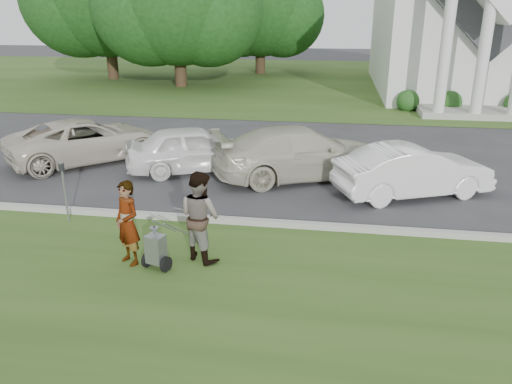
% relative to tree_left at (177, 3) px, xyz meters
% --- Properties ---
extents(ground, '(120.00, 120.00, 0.00)m').
position_rel_tree_left_xyz_m(ground, '(8.01, -21.99, -5.11)').
color(ground, '#333335').
rests_on(ground, ground).
extents(grass_strip, '(80.00, 7.00, 0.01)m').
position_rel_tree_left_xyz_m(grass_strip, '(8.01, -24.99, -5.11)').
color(grass_strip, '#2E4B1A').
rests_on(grass_strip, ground).
extents(church_lawn, '(80.00, 30.00, 0.01)m').
position_rel_tree_left_xyz_m(church_lawn, '(8.01, 5.01, -5.11)').
color(church_lawn, '#2E4B1A').
rests_on(church_lawn, ground).
extents(curb, '(80.00, 0.18, 0.15)m').
position_rel_tree_left_xyz_m(curb, '(8.01, -21.44, -5.04)').
color(curb, '#9E9E93').
rests_on(curb, ground).
extents(tree_left, '(10.63, 8.40, 9.71)m').
position_rel_tree_left_xyz_m(tree_left, '(0.00, 0.00, 0.00)').
color(tree_left, '#332316').
rests_on(tree_left, ground).
extents(tree_back, '(9.61, 7.60, 8.89)m').
position_rel_tree_left_xyz_m(tree_back, '(4.00, 8.00, -0.38)').
color(tree_back, '#332316').
rests_on(tree_back, ground).
extents(striping_cart, '(0.70, 1.08, 0.93)m').
position_rel_tree_left_xyz_m(striping_cart, '(6.83, -23.75, -4.71)').
color(striping_cart, black).
rests_on(striping_cart, ground).
extents(person_left, '(0.72, 0.66, 1.65)m').
position_rel_tree_left_xyz_m(person_left, '(6.25, -23.61, -4.29)').
color(person_left, '#999999').
rests_on(person_left, ground).
extents(person_right, '(1.09, 1.03, 1.78)m').
position_rel_tree_left_xyz_m(person_right, '(7.55, -23.21, -4.22)').
color(person_right, '#999999').
rests_on(person_right, ground).
extents(parking_meter_near, '(0.10, 0.09, 1.44)m').
position_rel_tree_left_xyz_m(parking_meter_near, '(4.04, -21.93, -4.20)').
color(parking_meter_near, gray).
rests_on(parking_meter_near, ground).
extents(car_a, '(5.07, 5.11, 1.37)m').
position_rel_tree_left_xyz_m(car_a, '(2.14, -17.11, -4.42)').
color(car_a, beige).
rests_on(car_a, ground).
extents(car_b, '(4.40, 3.16, 1.39)m').
position_rel_tree_left_xyz_m(car_b, '(5.87, -17.63, -4.41)').
color(car_b, white).
rests_on(car_b, ground).
extents(car_c, '(5.50, 4.05, 1.48)m').
position_rel_tree_left_xyz_m(car_c, '(9.08, -17.74, -4.37)').
color(car_c, beige).
rests_on(car_c, ground).
extents(car_d, '(4.31, 2.92, 1.34)m').
position_rel_tree_left_xyz_m(car_d, '(12.08, -18.82, -4.44)').
color(car_d, white).
rests_on(car_d, ground).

